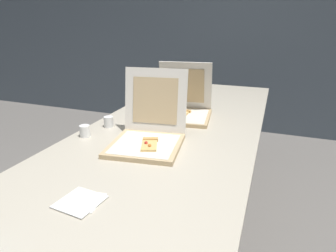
{
  "coord_description": "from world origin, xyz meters",
  "views": [
    {
      "loc": [
        0.51,
        -0.82,
        1.31
      ],
      "look_at": [
        0.02,
        0.49,
        0.8
      ],
      "focal_mm": 30.75,
      "sensor_mm": 36.0,
      "label": 1
    }
  ],
  "objects_px": {
    "table": "(176,132)",
    "pizza_box_middle": "(183,109)",
    "pizza_box_front": "(148,135)",
    "cup_white_near_center": "(109,122)",
    "cup_white_far": "(169,102)",
    "napkin_pile": "(82,201)",
    "cup_white_near_left": "(85,131)"
  },
  "relations": [
    {
      "from": "pizza_box_middle",
      "to": "cup_white_near_center",
      "type": "distance_m",
      "value": 0.47
    },
    {
      "from": "pizza_box_front",
      "to": "cup_white_near_center",
      "type": "xyz_separation_m",
      "value": [
        -0.31,
        0.15,
        -0.02
      ]
    },
    {
      "from": "cup_white_near_center",
      "to": "table",
      "type": "bearing_deg",
      "value": 24.58
    },
    {
      "from": "cup_white_near_center",
      "to": "cup_white_far",
      "type": "xyz_separation_m",
      "value": [
        0.18,
        0.52,
        0.0
      ]
    },
    {
      "from": "pizza_box_middle",
      "to": "cup_white_near_left",
      "type": "height_order",
      "value": "pizza_box_middle"
    },
    {
      "from": "cup_white_near_left",
      "to": "cup_white_far",
      "type": "bearing_deg",
      "value": 72.67
    },
    {
      "from": "table",
      "to": "pizza_box_middle",
      "type": "xyz_separation_m",
      "value": [
        -0.01,
        0.16,
        0.09
      ]
    },
    {
      "from": "cup_white_far",
      "to": "napkin_pile",
      "type": "distance_m",
      "value": 1.2
    },
    {
      "from": "cup_white_near_center",
      "to": "cup_white_far",
      "type": "bearing_deg",
      "value": 71.16
    },
    {
      "from": "cup_white_near_center",
      "to": "napkin_pile",
      "type": "xyz_separation_m",
      "value": [
        0.31,
        -0.67,
        -0.03
      ]
    },
    {
      "from": "cup_white_near_center",
      "to": "cup_white_far",
      "type": "height_order",
      "value": "same"
    },
    {
      "from": "pizza_box_front",
      "to": "cup_white_near_left",
      "type": "distance_m",
      "value": 0.35
    },
    {
      "from": "table",
      "to": "pizza_box_front",
      "type": "height_order",
      "value": "pizza_box_front"
    },
    {
      "from": "pizza_box_front",
      "to": "pizza_box_middle",
      "type": "relative_size",
      "value": 1.15
    },
    {
      "from": "pizza_box_front",
      "to": "pizza_box_middle",
      "type": "distance_m",
      "value": 0.47
    },
    {
      "from": "pizza_box_middle",
      "to": "cup_white_far",
      "type": "height_order",
      "value": "pizza_box_middle"
    },
    {
      "from": "cup_white_near_left",
      "to": "napkin_pile",
      "type": "bearing_deg",
      "value": -55.49
    },
    {
      "from": "table",
      "to": "pizza_box_front",
      "type": "xyz_separation_m",
      "value": [
        -0.04,
        -0.31,
        0.09
      ]
    },
    {
      "from": "cup_white_near_left",
      "to": "napkin_pile",
      "type": "xyz_separation_m",
      "value": [
        0.34,
        -0.5,
        -0.03
      ]
    },
    {
      "from": "table",
      "to": "cup_white_far",
      "type": "distance_m",
      "value": 0.41
    },
    {
      "from": "cup_white_near_center",
      "to": "cup_white_near_left",
      "type": "relative_size",
      "value": 1.0
    },
    {
      "from": "pizza_box_front",
      "to": "pizza_box_middle",
      "type": "bearing_deg",
      "value": 78.48
    },
    {
      "from": "table",
      "to": "cup_white_near_left",
      "type": "distance_m",
      "value": 0.52
    },
    {
      "from": "cup_white_near_center",
      "to": "napkin_pile",
      "type": "bearing_deg",
      "value": -65.57
    },
    {
      "from": "pizza_box_front",
      "to": "pizza_box_middle",
      "type": "xyz_separation_m",
      "value": [
        0.03,
        0.47,
        -0.0
      ]
    },
    {
      "from": "pizza_box_middle",
      "to": "cup_white_far",
      "type": "relative_size",
      "value": 6.15
    },
    {
      "from": "cup_white_near_center",
      "to": "cup_white_near_left",
      "type": "distance_m",
      "value": 0.18
    },
    {
      "from": "cup_white_near_center",
      "to": "cup_white_near_left",
      "type": "bearing_deg",
      "value": -102.61
    },
    {
      "from": "cup_white_near_center",
      "to": "pizza_box_middle",
      "type": "bearing_deg",
      "value": 43.16
    },
    {
      "from": "pizza_box_front",
      "to": "table",
      "type": "bearing_deg",
      "value": 75.22
    },
    {
      "from": "cup_white_near_left",
      "to": "cup_white_far",
      "type": "height_order",
      "value": "same"
    },
    {
      "from": "pizza_box_middle",
      "to": "cup_white_near_center",
      "type": "bearing_deg",
      "value": -144.49
    }
  ]
}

